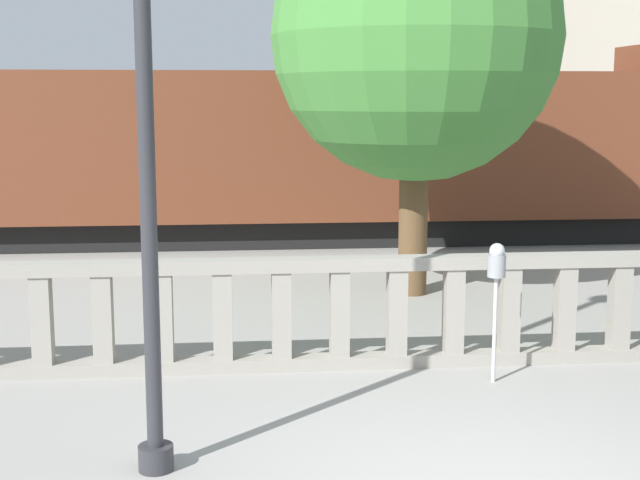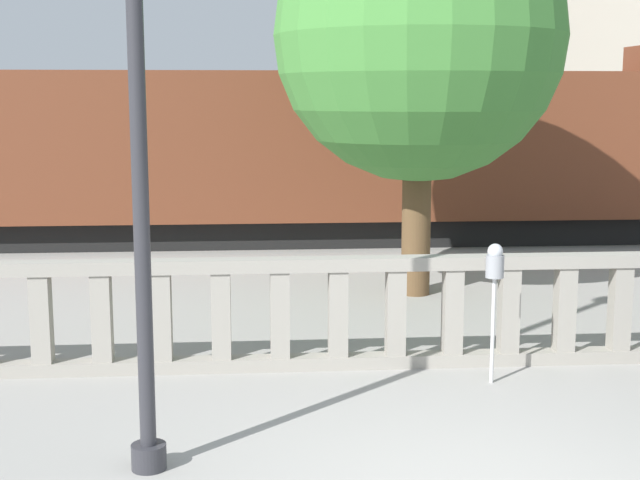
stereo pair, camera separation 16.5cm
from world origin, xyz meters
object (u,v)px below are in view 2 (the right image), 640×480
object	(u,v)px
train_far	(438,121)
tree_left	(419,37)
parking_meter	(495,271)
train_near	(292,152)

from	to	relation	value
train_far	tree_left	distance (m)	23.96
parking_meter	train_far	distance (m)	27.96
train_near	train_far	distance (m)	19.30
parking_meter	tree_left	bearing A→B (deg)	90.13
train_near	parking_meter	bearing A→B (deg)	-80.52
train_far	tree_left	bearing A→B (deg)	-102.73
train_far	tree_left	xyz separation A→B (m)	(-5.27, -23.31, 1.79)
train_near	train_far	world-z (taller)	train_far
train_near	tree_left	size ratio (longest dim) A/B	3.67
parking_meter	train_near	distance (m)	9.56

